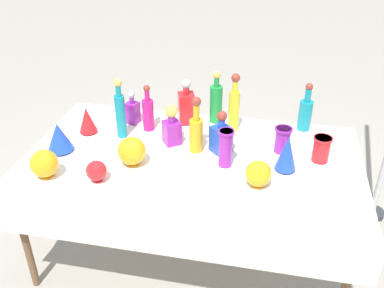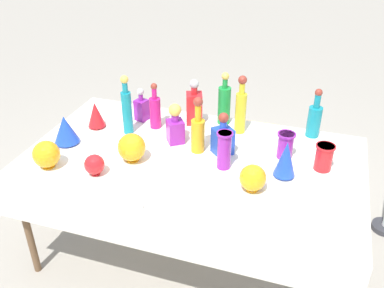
% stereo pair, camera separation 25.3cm
% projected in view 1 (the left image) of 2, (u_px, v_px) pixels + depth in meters
% --- Properties ---
extents(ground_plane, '(40.00, 40.00, 0.00)m').
position_uv_depth(ground_plane, '(192.00, 250.00, 2.97)').
color(ground_plane, '#A0998C').
extents(display_table, '(2.02, 1.18, 0.76)m').
position_uv_depth(display_table, '(191.00, 167.00, 2.59)').
color(display_table, white).
rests_on(display_table, ground).
extents(tall_bottle_0, '(0.07, 0.07, 0.40)m').
position_uv_depth(tall_bottle_0, '(234.00, 106.00, 2.80)').
color(tall_bottle_0, yellow).
rests_on(tall_bottle_0, display_table).
extents(tall_bottle_1, '(0.08, 0.08, 0.32)m').
position_uv_depth(tall_bottle_1, '(148.00, 113.00, 2.83)').
color(tall_bottle_1, '#C61972').
rests_on(tall_bottle_1, display_table).
extents(tall_bottle_2, '(0.09, 0.09, 0.33)m').
position_uv_depth(tall_bottle_2, '(305.00, 112.00, 2.83)').
color(tall_bottle_2, teal).
rests_on(tall_bottle_2, display_table).
extents(tall_bottle_3, '(0.08, 0.08, 0.36)m').
position_uv_depth(tall_bottle_3, '(196.00, 130.00, 2.59)').
color(tall_bottle_3, orange).
rests_on(tall_bottle_3, display_table).
extents(tall_bottle_4, '(0.07, 0.07, 0.40)m').
position_uv_depth(tall_bottle_4, '(120.00, 112.00, 2.72)').
color(tall_bottle_4, teal).
rests_on(tall_bottle_4, display_table).
extents(tall_bottle_5, '(0.09, 0.09, 0.37)m').
position_uv_depth(tall_bottle_5, '(216.00, 102.00, 2.92)').
color(tall_bottle_5, '#198C38').
rests_on(tall_bottle_5, display_table).
extents(square_decanter_0, '(0.15, 0.15, 0.27)m').
position_uv_depth(square_decanter_0, '(221.00, 136.00, 2.60)').
color(square_decanter_0, blue).
rests_on(square_decanter_0, display_table).
extents(square_decanter_1, '(0.14, 0.14, 0.27)m').
position_uv_depth(square_decanter_1, '(172.00, 127.00, 2.68)').
color(square_decanter_1, purple).
rests_on(square_decanter_1, display_table).
extents(square_decanter_2, '(0.10, 0.10, 0.24)m').
position_uv_depth(square_decanter_2, '(133.00, 110.00, 2.93)').
color(square_decanter_2, purple).
rests_on(square_decanter_2, display_table).
extents(square_decanter_3, '(0.14, 0.14, 0.32)m').
position_uv_depth(square_decanter_3, '(186.00, 106.00, 2.91)').
color(square_decanter_3, red).
rests_on(square_decanter_3, display_table).
extents(slender_vase_0, '(0.09, 0.09, 0.23)m').
position_uv_depth(slender_vase_0, '(226.00, 147.00, 2.46)').
color(slender_vase_0, purple).
rests_on(slender_vase_0, display_table).
extents(slender_vase_1, '(0.11, 0.11, 0.16)m').
position_uv_depth(slender_vase_1, '(321.00, 148.00, 2.52)').
color(slender_vase_1, red).
rests_on(slender_vase_1, display_table).
extents(slender_vase_2, '(0.11, 0.11, 0.16)m').
position_uv_depth(slender_vase_2, '(283.00, 139.00, 2.61)').
color(slender_vase_2, purple).
rests_on(slender_vase_2, display_table).
extents(fluted_vase_0, '(0.12, 0.12, 0.22)m').
position_uv_depth(fluted_vase_0, '(287.00, 153.00, 2.42)').
color(fluted_vase_0, blue).
rests_on(fluted_vase_0, display_table).
extents(fluted_vase_1, '(0.12, 0.12, 0.18)m').
position_uv_depth(fluted_vase_1, '(87.00, 120.00, 2.81)').
color(fluted_vase_1, red).
rests_on(fluted_vase_1, display_table).
extents(fluted_vase_2, '(0.16, 0.16, 0.19)m').
position_uv_depth(fluted_vase_2, '(59.00, 137.00, 2.61)').
color(fluted_vase_2, blue).
rests_on(fluted_vase_2, display_table).
extents(round_bowl_0, '(0.16, 0.16, 0.17)m').
position_uv_depth(round_bowl_0, '(44.00, 164.00, 2.38)').
color(round_bowl_0, orange).
rests_on(round_bowl_0, display_table).
extents(round_bowl_1, '(0.17, 0.17, 0.18)m').
position_uv_depth(round_bowl_1, '(132.00, 151.00, 2.48)').
color(round_bowl_1, orange).
rests_on(round_bowl_1, display_table).
extents(round_bowl_2, '(0.14, 0.14, 0.15)m').
position_uv_depth(round_bowl_2, '(258.00, 174.00, 2.31)').
color(round_bowl_2, orange).
rests_on(round_bowl_2, display_table).
extents(round_bowl_3, '(0.12, 0.12, 0.12)m').
position_uv_depth(round_bowl_3, '(96.00, 171.00, 2.35)').
color(round_bowl_3, red).
rests_on(round_bowl_3, display_table).
extents(price_tag_left, '(0.05, 0.03, 0.04)m').
position_uv_depth(price_tag_left, '(161.00, 208.00, 2.15)').
color(price_tag_left, white).
rests_on(price_tag_left, display_table).
extents(price_tag_center, '(0.05, 0.01, 0.04)m').
position_uv_depth(price_tag_center, '(263.00, 219.00, 2.08)').
color(price_tag_center, white).
rests_on(price_tag_center, display_table).
extents(price_tag_right, '(0.05, 0.03, 0.04)m').
position_uv_depth(price_tag_right, '(149.00, 209.00, 2.14)').
color(price_tag_right, white).
rests_on(price_tag_right, display_table).
extents(cardboard_box_behind_left, '(0.40, 0.36, 0.40)m').
position_uv_depth(cardboard_box_behind_left, '(240.00, 146.00, 3.86)').
color(cardboard_box_behind_left, tan).
rests_on(cardboard_box_behind_left, ground).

